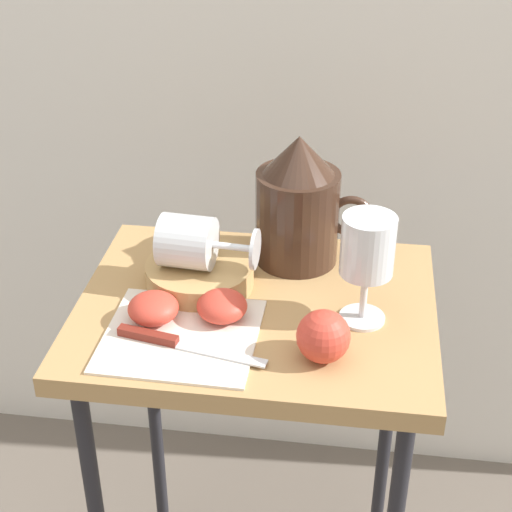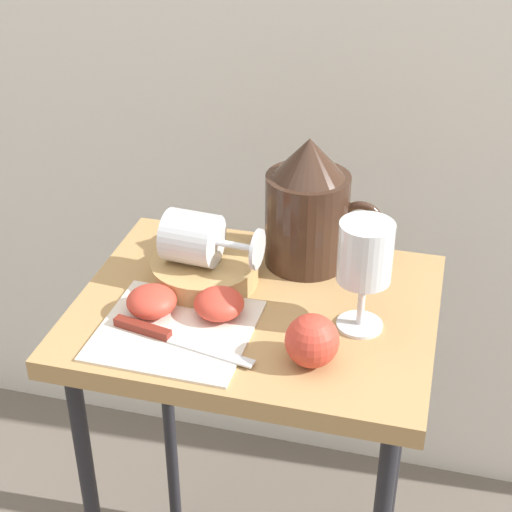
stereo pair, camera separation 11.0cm
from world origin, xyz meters
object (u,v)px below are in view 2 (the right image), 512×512
table (256,352)px  wine_glass_upright (365,258)px  wine_glass_tipped_near (195,238)px  apple_whole (312,341)px  knife (162,335)px  pitcher (308,214)px  apple_half_left (152,301)px  basket_tray (205,271)px  apple_half_right (219,304)px

table → wine_glass_upright: size_ratio=4.44×
wine_glass_upright → wine_glass_tipped_near: wine_glass_upright is taller
wine_glass_tipped_near → apple_whole: wine_glass_tipped_near is taller
wine_glass_upright → apple_whole: bearing=-117.3°
wine_glass_upright → knife: size_ratio=0.77×
table → wine_glass_tipped_near: 0.19m
wine_glass_tipped_near → apple_whole: 0.25m
pitcher → apple_half_left: pitcher is taller
table → pitcher: pitcher is taller
wine_glass_tipped_near → pitcher: bearing=34.0°
apple_whole → knife: apple_whole is taller
pitcher → apple_whole: (0.06, -0.24, -0.05)m
basket_tray → apple_whole: size_ratio=2.28×
apple_half_right → wine_glass_tipped_near: bearing=126.6°
basket_tray → pitcher: bearing=34.5°
basket_tray → wine_glass_upright: 0.26m
pitcher → table: bearing=-108.9°
basket_tray → apple_half_right: bearing=-60.5°
apple_half_right → apple_whole: apple_whole is taller
table → basket_tray: (-0.09, 0.04, 0.10)m
apple_whole → wine_glass_tipped_near: bearing=144.2°
basket_tray → wine_glass_upright: (0.24, -0.06, 0.09)m
table → knife: bearing=-131.3°
table → apple_half_right: 0.13m
table → apple_whole: bearing=-47.4°
wine_glass_tipped_near → apple_half_left: bearing=-108.6°
pitcher → basket_tray: bearing=-145.5°
wine_glass_tipped_near → apple_half_right: 0.11m
pitcher → apple_half_right: bearing=-115.9°
apple_half_left → wine_glass_upright: bearing=9.3°
table → apple_half_left: 0.18m
apple_half_right → apple_whole: 0.16m
wine_glass_tipped_near → apple_half_right: (0.06, -0.08, -0.05)m
wine_glass_tipped_near → apple_whole: (0.20, -0.15, -0.04)m
table → apple_half_left: apple_half_left is taller
table → basket_tray: basket_tray is taller
basket_tray → apple_half_right: (0.05, -0.09, 0.01)m
table → apple_half_right: (-0.04, -0.05, 0.11)m
table → wine_glass_upright: bearing=-6.2°
apple_half_left → apple_whole: 0.24m
wine_glass_upright → apple_whole: (-0.05, -0.09, -0.07)m
pitcher → wine_glass_upright: bearing=-54.9°
basket_tray → knife: size_ratio=0.77×
wine_glass_tipped_near → apple_half_left: 0.12m
table → wine_glass_tipped_near: (-0.10, 0.03, 0.16)m
pitcher → apple_half_left: 0.27m
wine_glass_upright → apple_half_right: size_ratio=2.29×
wine_glass_tipped_near → table: bearing=-19.2°
pitcher → wine_glass_upright: 0.19m
table → wine_glass_tipped_near: wine_glass_tipped_near is taller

